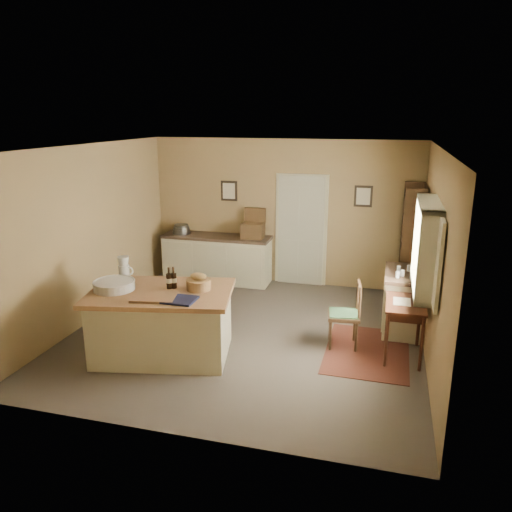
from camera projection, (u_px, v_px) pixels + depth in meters
The scene contains 16 objects.
ground at pixel (247, 334), 7.36m from camera, with size 5.00×5.00×0.00m, color brown.
wall_back at pixel (283, 213), 9.31m from camera, with size 5.00×0.10×2.70m, color #9A7A4A.
wall_front at pixel (172, 311), 4.67m from camera, with size 5.00×0.10×2.70m, color #9A7A4A.
wall_left at pixel (89, 235), 7.61m from camera, with size 0.10×5.00×2.70m, color #9A7A4A.
wall_right at pixel (434, 258), 6.36m from camera, with size 0.10×5.00×2.70m, color #9A7A4A.
ceiling at pixel (245, 147), 6.62m from camera, with size 5.00×5.00×0.00m, color silver.
door at pixel (301, 229), 9.28m from camera, with size 0.97×0.06×2.11m, color #B5B398.
framed_prints at pixel (294, 194), 9.14m from camera, with size 2.82×0.02×0.38m.
window at pixel (430, 246), 6.14m from camera, with size 0.25×1.99×1.12m.
work_island at pixel (162, 321), 6.60m from camera, with size 2.03×1.53×1.20m.
sideboard at pixel (217, 257), 9.57m from camera, with size 2.08×0.59×1.18m.
rug at pixel (367, 351), 6.81m from camera, with size 1.10×1.60×0.01m, color #51271A.
writing_desk at pixel (405, 309), 6.51m from camera, with size 0.50×0.82×0.82m.
desk_chair at pixel (343, 315), 6.86m from camera, with size 0.43×0.43×0.91m, color #301F12, non-canonical shape.
right_cabinet at pixel (403, 301), 7.39m from camera, with size 0.57×1.02×0.99m.
shelving_unit at pixel (414, 245), 8.35m from camera, with size 0.34×0.91×2.02m.
Camera 1 is at (1.89, -6.49, 3.12)m, focal length 35.00 mm.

